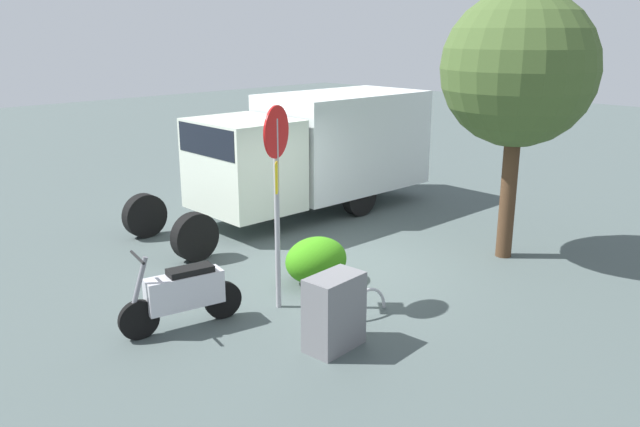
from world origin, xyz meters
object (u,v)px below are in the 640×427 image
box_truck_near (312,147)px  bike_rack_hoop (366,315)px  stop_sign (277,176)px  utility_cabinet (334,312)px  motorcycle (184,293)px  street_tree (519,70)px

box_truck_near → bike_rack_hoop: 5.93m
box_truck_near → stop_sign: (4.11, 3.48, 0.53)m
bike_rack_hoop → utility_cabinet: bearing=18.1°
bike_rack_hoop → box_truck_near: bearing=-126.2°
stop_sign → box_truck_near: bearing=-139.7°
motorcycle → utility_cabinet: size_ratio=1.74×
street_tree → utility_cabinet: 5.68m
stop_sign → utility_cabinet: size_ratio=3.01×
box_truck_near → street_tree: 5.12m
utility_cabinet → bike_rack_hoop: (-1.07, -0.35, -0.51)m
motorcycle → utility_cabinet: bearing=131.7°
bike_rack_hoop → stop_sign: bearing=-57.4°
box_truck_near → street_tree: size_ratio=1.50×
box_truck_near → street_tree: bearing=97.2°
utility_cabinet → bike_rack_hoop: size_ratio=1.21×
box_truck_near → street_tree: street_tree is taller
utility_cabinet → street_tree: bearing=-177.3°
box_truck_near → utility_cabinet: size_ratio=7.06×
box_truck_near → bike_rack_hoop: size_ratio=8.52×
street_tree → utility_cabinet: street_tree is taller
utility_cabinet → bike_rack_hoop: bearing=-161.9°
motorcycle → stop_sign: (-1.40, 0.44, 1.54)m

